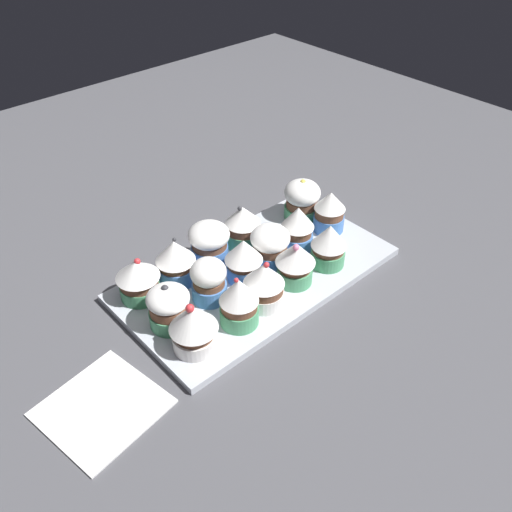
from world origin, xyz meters
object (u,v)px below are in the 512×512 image
object	(u,v)px
cupcake_8	(269,244)
cupcake_15	(302,199)
cupcake_1	(239,301)
cupcake_6	(210,281)
cupcake_14	(243,225)
baking_tray	(256,274)
napkin	(102,407)
cupcake_13	(209,241)
cupcake_5	(169,307)
cupcake_11	(138,278)
cupcake_4	(329,245)
cupcake_7	(244,259)
cupcake_2	(264,284)
cupcake_9	(300,229)
cupcake_12	(176,260)
cupcake_3	(295,262)
cupcake_10	(332,212)
cupcake_0	(193,326)

from	to	relation	value
cupcake_8	cupcake_15	world-z (taller)	cupcake_15
cupcake_1	cupcake_6	distance (cm)	6.46
cupcake_8	cupcake_14	bearing A→B (deg)	87.68
baking_tray	napkin	xyz separation A→B (cm)	(-30.88, -5.81, -0.30)
cupcake_1	cupcake_8	world-z (taller)	cupcake_1
baking_tray	cupcake_13	xyz separation A→B (cm)	(-3.46, 7.23, 4.12)
cupcake_8	cupcake_14	distance (cm)	6.66
cupcake_5	cupcake_11	bearing A→B (deg)	90.10
cupcake_14	cupcake_4	bearing A→B (deg)	-63.83
cupcake_7	cupcake_2	bearing A→B (deg)	-104.16
cupcake_4	cupcake_13	world-z (taller)	cupcake_4
cupcake_4	cupcake_6	bearing A→B (deg)	162.53
cupcake_13	cupcake_9	bearing A→B (deg)	-31.68
cupcake_11	cupcake_12	xyz separation A→B (cm)	(6.23, -0.66, 0.36)
cupcake_3	cupcake_9	bearing A→B (deg)	39.94
cupcake_4	napkin	size ratio (longest dim) A/B	0.56
cupcake_10	napkin	size ratio (longest dim) A/B	0.56
cupcake_15	napkin	xyz separation A→B (cm)	(-47.01, -11.62, -4.58)
cupcake_10	cupcake_15	xyz separation A→B (cm)	(-0.72, 6.28, -0.06)
cupcake_5	cupcake_2	bearing A→B (deg)	-24.09
cupcake_2	cupcake_11	size ratio (longest dim) A/B	1.09
cupcake_3	cupcake_13	bearing A→B (deg)	115.48
cupcake_7	cupcake_5	bearing A→B (deg)	-178.08
cupcake_11	cupcake_0	bearing A→B (deg)	-90.14
cupcake_10	cupcake_8	bearing A→B (deg)	177.41
cupcake_4	cupcake_12	xyz separation A→B (cm)	(-20.10, 12.82, 0.03)
cupcake_0	cupcake_1	xyz separation A→B (cm)	(7.42, -0.53, 0.05)
cupcake_11	cupcake_2	bearing A→B (deg)	-46.61
cupcake_5	cupcake_13	bearing A→B (deg)	30.39
cupcake_15	cupcake_3	bearing A→B (deg)	-139.12
cupcake_0	cupcake_12	distance (cm)	14.23
cupcake_10	cupcake_12	size ratio (longest dim) A/B	0.98
cupcake_11	cupcake_13	size ratio (longest dim) A/B	1.03
cupcake_0	cupcake_13	distance (cm)	18.88
baking_tray	cupcake_12	size ratio (longest dim) A/B	5.64
cupcake_3	cupcake_5	xyz separation A→B (cm)	(-19.38, 5.27, -0.60)
baking_tray	napkin	world-z (taller)	baking_tray
baking_tray	cupcake_11	distance (cm)	18.60
cupcake_10	cupcake_11	xyz separation A→B (cm)	(-33.50, 7.68, -0.26)
cupcake_1	cupcake_3	size ratio (longest dim) A/B	1.06
cupcake_13	cupcake_14	size ratio (longest dim) A/B	0.90
cupcake_14	cupcake_2	bearing A→B (deg)	-119.37
cupcake_0	cupcake_12	xyz separation A→B (cm)	(6.27, 12.78, -0.09)
cupcake_2	napkin	size ratio (longest dim) A/B	0.57
cupcake_6	cupcake_8	distance (cm)	12.24
cupcake_7	cupcake_11	size ratio (longest dim) A/B	1.04
cupcake_4	napkin	distance (cm)	40.83
cupcake_1	cupcake_13	xyz separation A→B (cm)	(5.81, 13.99, -0.46)
cupcake_7	napkin	xyz separation A→B (cm)	(-28.38, -5.78, -4.71)
baking_tray	cupcake_13	distance (cm)	9.01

